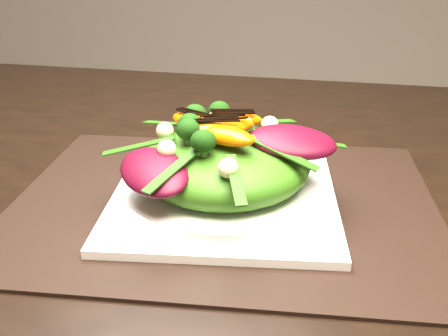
% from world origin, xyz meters
% --- Properties ---
extents(dining_table, '(1.60, 0.90, 0.75)m').
position_xyz_m(dining_table, '(0.00, 0.00, 0.73)').
color(dining_table, black).
rests_on(dining_table, floor).
extents(placemat, '(0.51, 0.40, 0.00)m').
position_xyz_m(placemat, '(0.18, -0.10, 0.75)').
color(placemat, black).
rests_on(placemat, dining_table).
extents(plate_base, '(0.28, 0.28, 0.01)m').
position_xyz_m(plate_base, '(0.18, -0.10, 0.76)').
color(plate_base, white).
rests_on(plate_base, placemat).
extents(salad_bowl, '(0.24, 0.24, 0.02)m').
position_xyz_m(salad_bowl, '(0.18, -0.10, 0.77)').
color(salad_bowl, white).
rests_on(salad_bowl, plate_base).
extents(lettuce_mound, '(0.19, 0.19, 0.06)m').
position_xyz_m(lettuce_mound, '(0.18, -0.10, 0.80)').
color(lettuce_mound, '#376713').
rests_on(lettuce_mound, salad_bowl).
extents(radicchio_leaf, '(0.10, 0.08, 0.02)m').
position_xyz_m(radicchio_leaf, '(0.26, -0.10, 0.83)').
color(radicchio_leaf, '#3F0615').
rests_on(radicchio_leaf, lettuce_mound).
extents(orange_segment, '(0.07, 0.04, 0.02)m').
position_xyz_m(orange_segment, '(0.18, -0.08, 0.84)').
color(orange_segment, '#D55103').
rests_on(orange_segment, lettuce_mound).
extents(broccoli_floret, '(0.04, 0.04, 0.04)m').
position_xyz_m(broccoli_floret, '(0.13, -0.06, 0.84)').
color(broccoli_floret, black).
rests_on(broccoli_floret, lettuce_mound).
extents(macadamia_nut, '(0.02, 0.02, 0.02)m').
position_xyz_m(macadamia_nut, '(0.20, -0.14, 0.84)').
color(macadamia_nut, beige).
rests_on(macadamia_nut, lettuce_mound).
extents(balsamic_drizzle, '(0.04, 0.01, 0.00)m').
position_xyz_m(balsamic_drizzle, '(0.18, -0.08, 0.85)').
color(balsamic_drizzle, black).
rests_on(balsamic_drizzle, orange_segment).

